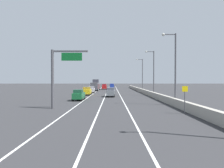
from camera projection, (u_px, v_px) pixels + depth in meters
ground_plane at (112, 92)px, 67.34m from camera, size 320.00×320.00×0.00m
lane_stripe_left at (93, 93)px, 58.31m from camera, size 0.16×130.00×0.00m
lane_stripe_center at (105, 93)px, 58.33m from camera, size 0.16×130.00×0.00m
lane_stripe_right at (118, 93)px, 58.34m from camera, size 0.16×130.00×0.00m
jersey_barrier_right at (154, 95)px, 43.36m from camera, size 0.60×120.00×1.10m
overhead_sign_gantry at (57, 72)px, 26.71m from camera, size 4.68×0.36×7.50m
speed_advisory_sign at (184, 98)px, 22.71m from camera, size 0.60×0.11×3.00m
lamp_post_right_second at (173, 64)px, 30.57m from camera, size 2.14×0.44×10.46m
lamp_post_right_third at (152, 70)px, 48.92m from camera, size 2.14×0.44×10.46m
lamp_post_right_fourth at (141, 73)px, 67.26m from camera, size 2.14×0.44×10.46m
car_yellow_0 at (86, 91)px, 51.26m from camera, size 1.93×4.15×1.98m
car_green_1 at (78, 95)px, 37.84m from camera, size 1.84×4.30×1.97m
car_red_2 at (103, 87)px, 83.00m from camera, size 2.06×4.31×2.13m
car_gray_3 at (110, 92)px, 46.25m from camera, size 1.94×4.70×2.02m
car_silver_4 at (90, 89)px, 60.35m from camera, size 1.97×4.30×1.95m
car_blue_5 at (111, 86)px, 94.42m from camera, size 1.96×4.31×2.11m
box_truck at (94, 85)px, 73.47m from camera, size 2.54×9.82×3.92m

